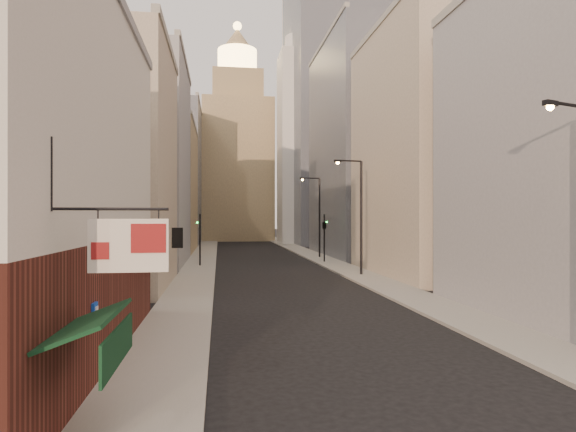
% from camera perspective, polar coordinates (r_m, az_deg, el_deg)
% --- Properties ---
extents(sidewalk_left, '(3.00, 140.00, 0.15)m').
position_cam_1_polar(sidewalk_left, '(62.41, -9.84, -4.38)').
color(sidewalk_left, gray).
rests_on(sidewalk_left, ground).
extents(sidewalk_right, '(3.00, 140.00, 0.15)m').
position_cam_1_polar(sidewalk_right, '(63.37, 2.03, -4.32)').
color(sidewalk_right, gray).
rests_on(sidewalk_right, ground).
extents(near_building_left, '(8.30, 23.04, 12.30)m').
position_cam_1_polar(near_building_left, '(17.44, -29.48, 4.12)').
color(near_building_left, '#5D281F').
rests_on(near_building_left, ground).
extents(left_bldg_beige, '(8.00, 12.00, 16.00)m').
position_cam_1_polar(left_bldg_beige, '(34.16, -20.61, 5.39)').
color(left_bldg_beige, gray).
rests_on(left_bldg_beige, ground).
extents(left_bldg_grey, '(8.00, 16.00, 20.00)m').
position_cam_1_polar(left_bldg_grey, '(50.02, -16.63, 5.94)').
color(left_bldg_grey, gray).
rests_on(left_bldg_grey, ground).
extents(left_bldg_tan, '(8.00, 18.00, 17.00)m').
position_cam_1_polar(left_bldg_tan, '(67.71, -14.38, 3.09)').
color(left_bldg_tan, '#8B7858').
rests_on(left_bldg_tan, ground).
extents(left_bldg_wingrid, '(8.00, 20.00, 24.00)m').
position_cam_1_polar(left_bldg_wingrid, '(87.81, -12.95, 4.65)').
color(left_bldg_wingrid, gray).
rests_on(left_bldg_wingrid, ground).
extents(right_bldg_beige, '(8.00, 16.00, 20.00)m').
position_cam_1_polar(right_bldg_beige, '(41.10, 15.98, 7.26)').
color(right_bldg_beige, gray).
rests_on(right_bldg_beige, ground).
extents(right_bldg_wingrid, '(8.00, 20.00, 26.00)m').
position_cam_1_polar(right_bldg_wingrid, '(60.15, 8.09, 7.80)').
color(right_bldg_wingrid, gray).
rests_on(right_bldg_wingrid, ground).
extents(highrise, '(21.00, 23.00, 51.20)m').
position_cam_1_polar(highrise, '(90.61, 6.75, 13.25)').
color(highrise, gray).
rests_on(highrise, ground).
extents(clock_tower, '(14.00, 14.00, 44.90)m').
position_cam_1_polar(clock_tower, '(100.10, -6.03, 7.31)').
color(clock_tower, '#8B7858').
rests_on(clock_tower, ground).
extents(white_tower, '(8.00, 8.00, 41.50)m').
position_cam_1_polar(white_tower, '(87.56, 1.62, 9.02)').
color(white_tower, silver).
rests_on(white_tower, ground).
extents(streetlamp_mid, '(2.41, 0.60, 9.24)m').
position_cam_1_polar(streetlamp_mid, '(38.71, 8.35, 0.70)').
color(streetlamp_mid, black).
rests_on(streetlamp_mid, ground).
extents(streetlamp_far, '(2.42, 0.37, 9.22)m').
position_cam_1_polar(streetlamp_far, '(55.12, 3.52, 0.45)').
color(streetlamp_far, black).
rests_on(streetlamp_far, ground).
extents(traffic_light_left, '(0.53, 0.40, 5.00)m').
position_cam_1_polar(traffic_light_left, '(46.21, -10.39, -1.62)').
color(traffic_light_left, black).
rests_on(traffic_light_left, ground).
extents(traffic_light_right, '(0.83, 0.83, 5.00)m').
position_cam_1_polar(traffic_light_right, '(49.41, 4.32, -1.05)').
color(traffic_light_right, black).
rests_on(traffic_light_right, ground).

